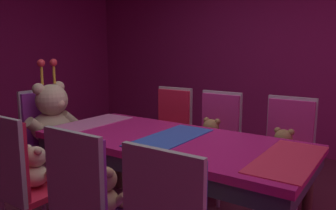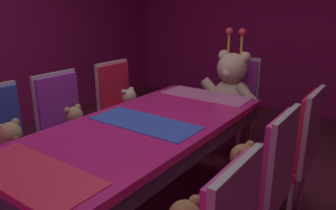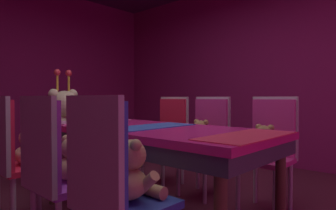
# 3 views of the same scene
# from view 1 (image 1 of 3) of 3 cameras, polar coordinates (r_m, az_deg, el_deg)

# --- Properties ---
(wall_right) EXTENTS (0.12, 6.40, 2.80)m
(wall_right) POSITION_cam_1_polar(r_m,az_deg,el_deg) (4.76, 18.53, 9.28)
(wall_right) COLOR #8C1959
(wall_right) RESTS_ON ground_plane
(banquet_table) EXTENTS (0.90, 2.02, 0.75)m
(banquet_table) POSITION_cam_1_polar(r_m,az_deg,el_deg) (2.49, 0.46, -7.59)
(banquet_table) COLOR #C61E72
(banquet_table) RESTS_ON ground_plane
(chair_left_1) EXTENTS (0.42, 0.41, 0.98)m
(chair_left_1) POSITION_cam_1_polar(r_m,az_deg,el_deg) (1.90, -13.79, -15.36)
(chair_left_1) COLOR purple
(chair_left_1) RESTS_ON ground_plane
(teddy_left_1) EXTENTS (0.23, 0.30, 0.28)m
(teddy_left_1) POSITION_cam_1_polar(r_m,az_deg,el_deg) (1.99, -10.60, -14.54)
(teddy_left_1) COLOR tan
(teddy_left_1) RESTS_ON chair_left_1
(chair_left_2) EXTENTS (0.42, 0.41, 0.98)m
(chair_left_2) POSITION_cam_1_polar(r_m,az_deg,el_deg) (2.39, -24.44, -10.61)
(chair_left_2) COLOR red
(chair_left_2) RESTS_ON ground_plane
(teddy_left_2) EXTENTS (0.24, 0.31, 0.29)m
(teddy_left_2) POSITION_cam_1_polar(r_m,az_deg,el_deg) (2.47, -21.52, -10.14)
(teddy_left_2) COLOR beige
(teddy_left_2) RESTS_ON chair_left_2
(chair_right_0) EXTENTS (0.42, 0.41, 0.98)m
(chair_right_0) POSITION_cam_1_polar(r_m,az_deg,el_deg) (3.03, 19.81, -6.13)
(chair_right_0) COLOR #CC338C
(chair_right_0) RESTS_ON ground_plane
(teddy_right_0) EXTENTS (0.24, 0.31, 0.29)m
(teddy_right_0) POSITION_cam_1_polar(r_m,az_deg,el_deg) (2.90, 19.05, -7.07)
(teddy_right_0) COLOR #9E7247
(teddy_right_0) RESTS_ON chair_right_0
(chair_right_1) EXTENTS (0.42, 0.41, 0.98)m
(chair_right_1) POSITION_cam_1_polar(r_m,az_deg,el_deg) (3.23, 8.48, -4.69)
(chair_right_1) COLOR #CC338C
(chair_right_1) RESTS_ON ground_plane
(teddy_right_1) EXTENTS (0.25, 0.32, 0.30)m
(teddy_right_1) POSITION_cam_1_polar(r_m,az_deg,el_deg) (3.10, 7.29, -5.42)
(teddy_right_1) COLOR #9E7247
(teddy_right_1) RESTS_ON chair_right_1
(chair_right_2) EXTENTS (0.42, 0.41, 0.98)m
(chair_right_2) POSITION_cam_1_polar(r_m,az_deg,el_deg) (3.52, 0.53, -3.38)
(chair_right_2) COLOR red
(chair_right_2) RESTS_ON ground_plane
(throne_chair) EXTENTS (0.41, 0.42, 0.98)m
(throne_chair) POSITION_cam_1_polar(r_m,az_deg,el_deg) (3.58, -20.53, -3.79)
(throne_chair) COLOR purple
(throne_chair) RESTS_ON ground_plane
(king_teddy_bear) EXTENTS (0.65, 0.50, 0.83)m
(king_teddy_bear) POSITION_cam_1_polar(r_m,az_deg,el_deg) (3.42, -19.05, -2.11)
(king_teddy_bear) COLOR beige
(king_teddy_bear) RESTS_ON throne_chair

